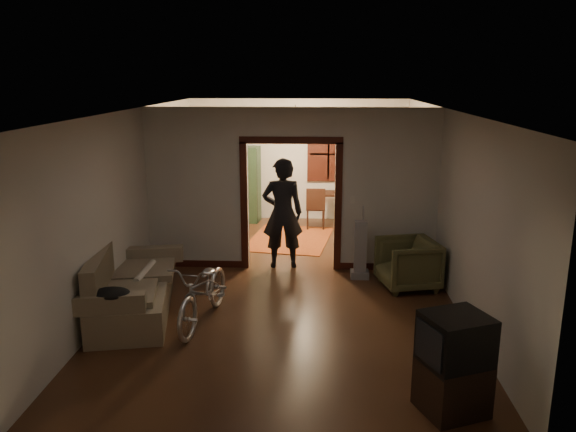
# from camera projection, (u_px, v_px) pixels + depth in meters

# --- Properties ---
(floor) EXTENTS (5.00, 8.50, 0.01)m
(floor) POSITION_uv_depth(u_px,v_px,m) (289.00, 282.00, 9.25)
(floor) COLOR #331C10
(floor) RESTS_ON ground
(ceiling) EXTENTS (5.00, 8.50, 0.01)m
(ceiling) POSITION_uv_depth(u_px,v_px,m) (289.00, 110.00, 8.57)
(ceiling) COLOR white
(ceiling) RESTS_ON floor
(wall_back) EXTENTS (5.00, 0.02, 2.80)m
(wall_back) POSITION_uv_depth(u_px,v_px,m) (298.00, 160.00, 13.03)
(wall_back) COLOR beige
(wall_back) RESTS_ON floor
(wall_left) EXTENTS (0.02, 8.50, 2.80)m
(wall_left) POSITION_uv_depth(u_px,v_px,m) (134.00, 197.00, 9.03)
(wall_left) COLOR beige
(wall_left) RESTS_ON floor
(wall_right) EXTENTS (0.02, 8.50, 2.80)m
(wall_right) POSITION_uv_depth(u_px,v_px,m) (448.00, 201.00, 8.78)
(wall_right) COLOR beige
(wall_right) RESTS_ON floor
(partition_wall) EXTENTS (5.00, 0.14, 2.80)m
(partition_wall) POSITION_uv_depth(u_px,v_px,m) (291.00, 190.00, 9.64)
(partition_wall) COLOR beige
(partition_wall) RESTS_ON floor
(door_casing) EXTENTS (1.74, 0.20, 2.32)m
(door_casing) POSITION_uv_depth(u_px,v_px,m) (291.00, 207.00, 9.71)
(door_casing) COLOR #33120B
(door_casing) RESTS_ON floor
(far_window) EXTENTS (0.98, 0.06, 1.28)m
(far_window) POSITION_uv_depth(u_px,v_px,m) (328.00, 154.00, 12.91)
(far_window) COLOR black
(far_window) RESTS_ON wall_back
(chandelier) EXTENTS (0.24, 0.24, 0.24)m
(chandelier) POSITION_uv_depth(u_px,v_px,m) (295.00, 125.00, 11.10)
(chandelier) COLOR #FFE0A5
(chandelier) RESTS_ON ceiling
(light_switch) EXTENTS (0.08, 0.01, 0.12)m
(light_switch) POSITION_uv_depth(u_px,v_px,m) (352.00, 200.00, 9.55)
(light_switch) COLOR silver
(light_switch) RESTS_ON partition_wall
(sofa) EXTENTS (1.38, 2.31, 1.00)m
(sofa) POSITION_uv_depth(u_px,v_px,m) (132.00, 281.00, 7.90)
(sofa) COLOR brown
(sofa) RESTS_ON floor
(rolled_paper) EXTENTS (0.10, 0.84, 0.10)m
(rolled_paper) POSITION_uv_depth(u_px,v_px,m) (145.00, 272.00, 8.18)
(rolled_paper) COLOR beige
(rolled_paper) RESTS_ON sofa
(jacket) EXTENTS (0.47, 0.35, 0.14)m
(jacket) POSITION_uv_depth(u_px,v_px,m) (111.00, 293.00, 6.97)
(jacket) COLOR black
(jacket) RESTS_ON sofa
(bicycle) EXTENTS (0.87, 1.81, 0.92)m
(bicycle) POSITION_uv_depth(u_px,v_px,m) (204.00, 291.00, 7.64)
(bicycle) COLOR silver
(bicycle) RESTS_ON floor
(armchair) EXTENTS (1.05, 1.03, 0.80)m
(armchair) POSITION_uv_depth(u_px,v_px,m) (407.00, 264.00, 8.93)
(armchair) COLOR #4F4E2C
(armchair) RESTS_ON floor
(tv_stand) EXTENTS (0.77, 0.74, 0.55)m
(tv_stand) POSITION_uv_depth(u_px,v_px,m) (452.00, 386.00, 5.65)
(tv_stand) COLOR black
(tv_stand) RESTS_ON floor
(crt_tv) EXTENTS (0.76, 0.73, 0.52)m
(crt_tv) POSITION_uv_depth(u_px,v_px,m) (456.00, 340.00, 5.52)
(crt_tv) COLOR black
(crt_tv) RESTS_ON tv_stand
(vacuum) EXTENTS (0.31, 0.26, 0.99)m
(vacuum) POSITION_uv_depth(u_px,v_px,m) (360.00, 250.00, 9.33)
(vacuum) COLOR gray
(vacuum) RESTS_ON floor
(person) EXTENTS (0.76, 0.55, 1.95)m
(person) POSITION_uv_depth(u_px,v_px,m) (282.00, 213.00, 9.78)
(person) COLOR black
(person) RESTS_ON floor
(oriental_rug) EXTENTS (1.87, 2.28, 0.02)m
(oriental_rug) POSITION_uv_depth(u_px,v_px,m) (290.00, 239.00, 11.67)
(oriental_rug) COLOR maroon
(oriental_rug) RESTS_ON floor
(locker) EXTENTS (0.92, 0.58, 1.74)m
(locker) POSITION_uv_depth(u_px,v_px,m) (240.00, 184.00, 12.93)
(locker) COLOR #233A23
(locker) RESTS_ON floor
(globe) EXTENTS (0.28, 0.28, 0.28)m
(globe) POSITION_uv_depth(u_px,v_px,m) (239.00, 138.00, 12.67)
(globe) COLOR #1E5972
(globe) RESTS_ON locker
(desk) EXTENTS (1.04, 0.66, 0.73)m
(desk) POSITION_uv_depth(u_px,v_px,m) (343.00, 209.00, 12.74)
(desk) COLOR black
(desk) RESTS_ON floor
(desk_chair) EXTENTS (0.52, 0.52, 0.93)m
(desk_chair) POSITION_uv_depth(u_px,v_px,m) (316.00, 208.00, 12.41)
(desk_chair) COLOR black
(desk_chair) RESTS_ON floor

